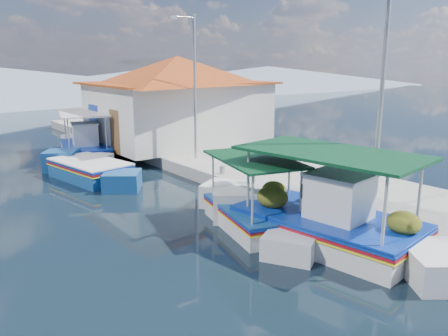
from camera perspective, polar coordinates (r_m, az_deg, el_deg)
ground at (r=9.09m, az=11.42°, el=-17.29°), size 160.00×160.00×0.00m
quay at (r=16.82m, az=9.64°, el=-1.84°), size 5.00×44.00×0.50m
bollards at (r=14.76m, az=6.19°, el=-2.24°), size 0.20×17.20×0.30m
main_caique at (r=11.98m, az=12.68°, el=-6.88°), size 3.15×8.13×2.70m
caique_green_canopy at (r=12.85m, az=3.44°, el=-6.06°), size 2.76×5.80×2.24m
caique_blue_hull at (r=18.81m, az=-16.70°, el=-0.43°), size 2.57×6.26×1.13m
caique_far at (r=22.90m, az=-17.24°, el=2.33°), size 3.30×6.88×2.50m
harbor_building at (r=23.55m, az=-5.84°, el=8.83°), size 10.49×10.49×4.40m
lamp_post_near at (r=12.68m, az=19.19°, el=9.25°), size 1.21×0.14×6.00m
lamp_post_far at (r=19.21m, az=-3.98°, el=11.08°), size 1.21×0.14×6.00m
mountain_ridge at (r=62.40m, az=-25.81°, el=9.67°), size 171.40×96.00×5.50m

